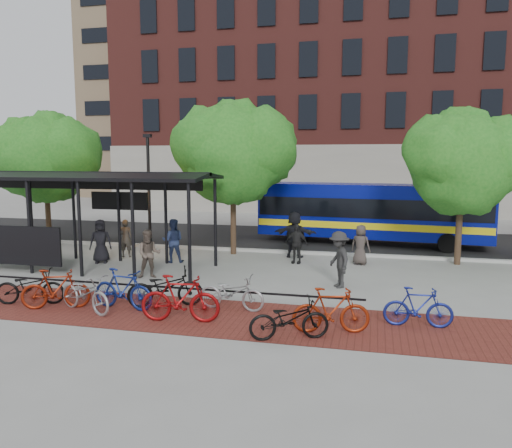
% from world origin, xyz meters
% --- Properties ---
extents(ground, '(160.00, 160.00, 0.00)m').
position_xyz_m(ground, '(0.00, 0.00, 0.00)').
color(ground, '#9E9E99').
rests_on(ground, ground).
extents(asphalt_street, '(160.00, 8.00, 0.01)m').
position_xyz_m(asphalt_street, '(0.00, 8.00, 0.01)').
color(asphalt_street, black).
rests_on(asphalt_street, ground).
extents(curb, '(160.00, 0.25, 0.12)m').
position_xyz_m(curb, '(0.00, 4.00, 0.06)').
color(curb, '#B7B7B2').
rests_on(curb, ground).
extents(brick_strip, '(24.00, 3.00, 0.01)m').
position_xyz_m(brick_strip, '(-2.00, -5.00, 0.00)').
color(brick_strip, maroon).
rests_on(brick_strip, ground).
extents(bike_rack_rail, '(12.00, 0.05, 0.95)m').
position_xyz_m(bike_rack_rail, '(-3.30, -4.10, 0.00)').
color(bike_rack_rail, black).
rests_on(bike_rack_rail, ground).
extents(building_brick, '(55.00, 14.00, 20.00)m').
position_xyz_m(building_brick, '(10.00, 26.00, 10.00)').
color(building_brick, maroon).
rests_on(building_brick, ground).
extents(building_tower, '(22.00, 22.00, 30.00)m').
position_xyz_m(building_tower, '(-16.00, 40.00, 15.00)').
color(building_tower, '#7A664C').
rests_on(building_tower, ground).
extents(bus_shelter, '(10.60, 3.07, 3.60)m').
position_xyz_m(bus_shelter, '(-8.13, -0.48, 3.00)').
color(bus_shelter, black).
rests_on(bus_shelter, ground).
extents(tree_a, '(4.90, 4.00, 6.18)m').
position_xyz_m(tree_a, '(-11.91, 3.35, 4.24)').
color(tree_a, '#382619').
rests_on(tree_a, ground).
extents(tree_b, '(5.15, 4.20, 6.47)m').
position_xyz_m(tree_b, '(-2.90, 3.35, 4.46)').
color(tree_b, '#382619').
rests_on(tree_b, ground).
extents(tree_c, '(4.66, 3.80, 5.92)m').
position_xyz_m(tree_c, '(6.09, 3.35, 4.05)').
color(tree_c, '#382619').
rests_on(tree_c, ground).
extents(lamp_post_left, '(0.35, 0.20, 5.12)m').
position_xyz_m(lamp_post_left, '(-7.00, 3.60, 2.75)').
color(lamp_post_left, black).
rests_on(lamp_post_left, ground).
extents(bus, '(10.76, 3.35, 2.86)m').
position_xyz_m(bus, '(2.69, 7.12, 1.64)').
color(bus, '#071087').
rests_on(bus, ground).
extents(bike_0, '(2.01, 1.17, 1.00)m').
position_xyz_m(bike_0, '(-6.50, -5.15, 0.50)').
color(bike_0, black).
rests_on(bike_0, ground).
extents(bike_1, '(1.90, 1.16, 1.10)m').
position_xyz_m(bike_1, '(-5.53, -5.36, 0.55)').
color(bike_1, maroon).
rests_on(bike_1, ground).
extents(bike_2, '(2.09, 1.39, 1.04)m').
position_xyz_m(bike_2, '(-4.60, -5.41, 0.52)').
color(bike_2, gray).
rests_on(bike_2, ground).
extents(bike_3, '(1.92, 0.81, 1.12)m').
position_xyz_m(bike_3, '(-3.73, -4.96, 0.56)').
color(bike_3, navy).
rests_on(bike_3, ground).
extents(bike_4, '(2.18, 1.50, 1.09)m').
position_xyz_m(bike_4, '(-2.72, -4.46, 0.54)').
color(bike_4, black).
rests_on(bike_4, ground).
extents(bike_5, '(2.07, 0.84, 1.21)m').
position_xyz_m(bike_5, '(-1.82, -5.60, 0.60)').
color(bike_5, maroon).
rests_on(bike_5, ground).
extents(bike_6, '(1.89, 0.79, 0.97)m').
position_xyz_m(bike_6, '(-0.85, -4.32, 0.49)').
color(bike_6, gray).
rests_on(bike_6, ground).
extents(bike_8, '(1.94, 1.26, 0.96)m').
position_xyz_m(bike_8, '(1.04, -6.16, 0.48)').
color(bike_8, black).
rests_on(bike_8, ground).
extents(bike_9, '(1.89, 0.89, 1.10)m').
position_xyz_m(bike_9, '(1.92, -5.52, 0.55)').
color(bike_9, maroon).
rests_on(bike_9, ground).
extents(bike_11, '(1.67, 0.54, 1.00)m').
position_xyz_m(bike_11, '(3.94, -4.61, 0.50)').
color(bike_11, navy).
rests_on(bike_11, ground).
extents(pedestrian_0, '(0.98, 0.83, 1.71)m').
position_xyz_m(pedestrian_0, '(-7.55, 0.35, 0.86)').
color(pedestrian_0, black).
rests_on(pedestrian_0, ground).
extents(pedestrian_1, '(0.63, 0.47, 1.57)m').
position_xyz_m(pedestrian_1, '(-7.16, 1.63, 0.79)').
color(pedestrian_1, '#3A352F').
rests_on(pedestrian_1, ground).
extents(pedestrian_2, '(1.00, 0.88, 1.72)m').
position_xyz_m(pedestrian_2, '(-4.83, 1.08, 0.86)').
color(pedestrian_2, navy).
rests_on(pedestrian_2, ground).
extents(pedestrian_4, '(0.96, 0.53, 1.55)m').
position_xyz_m(pedestrian_4, '(-0.09, 2.05, 0.78)').
color(pedestrian_4, black).
rests_on(pedestrian_4, ground).
extents(pedestrian_5, '(1.81, 0.69, 1.91)m').
position_xyz_m(pedestrian_5, '(-0.34, 3.18, 0.95)').
color(pedestrian_5, black).
rests_on(pedestrian_5, ground).
extents(pedestrian_6, '(0.87, 0.71, 1.54)m').
position_xyz_m(pedestrian_6, '(2.35, 2.39, 0.77)').
color(pedestrian_6, '#413834').
rests_on(pedestrian_6, ground).
extents(pedestrian_8, '(0.99, 0.90, 1.67)m').
position_xyz_m(pedestrian_8, '(-4.61, -1.50, 0.83)').
color(pedestrian_8, brown).
rests_on(pedestrian_8, ground).
extents(pedestrian_9, '(1.11, 1.34, 1.80)m').
position_xyz_m(pedestrian_9, '(1.78, -1.25, 0.90)').
color(pedestrian_9, '#292929').
rests_on(pedestrian_9, ground).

